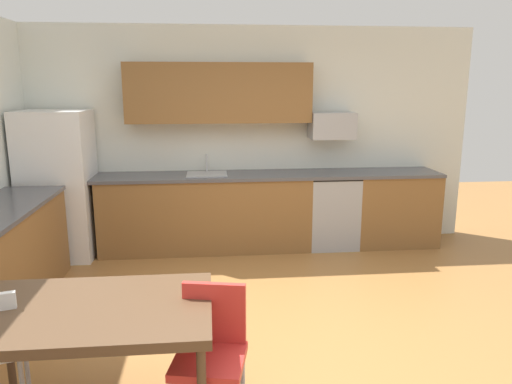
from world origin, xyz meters
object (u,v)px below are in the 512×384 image
Objects in this scene: refrigerator at (58,185)px; oven_range at (331,210)px; chair_near_table at (211,346)px; microwave at (332,126)px; dining_table at (90,316)px.

refrigerator is 3.28m from oven_range.
refrigerator reaches higher than chair_near_table.
oven_range is 1.69× the size of microwave.
microwave is 0.64× the size of chair_near_table.
microwave is at bearing 55.38° from dining_table.
microwave is (3.26, 0.18, 0.65)m from refrigerator.
refrigerator is at bearing -176.84° from microwave.
refrigerator is 3.21m from dining_table.
dining_table is at bearing -124.62° from microwave.
dining_table is at bearing 173.85° from chair_near_table.
chair_near_table is (-1.53, -3.19, 0.05)m from oven_range.
chair_near_table is (-1.53, -3.29, -1.00)m from microwave.
oven_range is at bearing 1.41° from refrigerator.
microwave is at bearing 65.12° from chair_near_table.
refrigerator is 3.18× the size of microwave.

